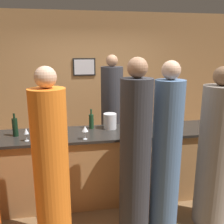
% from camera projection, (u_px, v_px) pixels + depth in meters
% --- Properties ---
extents(ground_plane, '(14.00, 14.00, 0.00)m').
position_uv_depth(ground_plane, '(107.00, 196.00, 3.65)').
color(ground_plane, brown).
extents(back_wall, '(8.00, 0.08, 2.80)m').
position_uv_depth(back_wall, '(93.00, 84.00, 5.06)').
color(back_wall, '#A37547').
rests_on(back_wall, ground_plane).
extents(bar_counter, '(3.30, 0.68, 0.99)m').
position_uv_depth(bar_counter, '(107.00, 165.00, 3.53)').
color(bar_counter, '#B27F4C').
rests_on(bar_counter, ground_plane).
extents(bartender, '(0.37, 0.37, 2.01)m').
position_uv_depth(bartender, '(112.00, 118.00, 4.30)').
color(bartender, '#2D2D33').
rests_on(bartender, ground_plane).
extents(guest_0, '(0.36, 0.36, 1.94)m').
position_uv_depth(guest_0, '(51.00, 169.00, 2.53)').
color(guest_0, orange).
rests_on(guest_0, ground_plane).
extents(guest_1, '(0.34, 0.34, 2.01)m').
position_uv_depth(guest_1, '(135.00, 158.00, 2.68)').
color(guest_1, '#2D2D33').
rests_on(guest_1, ground_plane).
extents(guest_2, '(0.33, 0.33, 1.97)m').
position_uv_depth(guest_2, '(166.00, 154.00, 2.84)').
color(guest_2, '#4C6B93').
rests_on(guest_2, ground_plane).
extents(guest_3, '(0.39, 0.39, 1.91)m').
position_uv_depth(guest_3, '(215.00, 155.00, 2.93)').
color(guest_3, gray).
rests_on(guest_3, ground_plane).
extents(wine_bottle_0, '(0.07, 0.07, 0.28)m').
position_uv_depth(wine_bottle_0, '(91.00, 121.00, 3.53)').
color(wine_bottle_0, '#19381E').
rests_on(wine_bottle_0, bar_counter).
extents(wine_bottle_1, '(0.07, 0.07, 0.30)m').
position_uv_depth(wine_bottle_1, '(15.00, 127.00, 3.21)').
color(wine_bottle_1, black).
rests_on(wine_bottle_1, bar_counter).
extents(ice_bucket, '(0.18, 0.18, 0.22)m').
position_uv_depth(ice_bucket, '(110.00, 121.00, 3.53)').
color(ice_bucket, silver).
rests_on(ice_bucket, bar_counter).
extents(wine_glass_0, '(0.08, 0.08, 0.16)m').
position_uv_depth(wine_glass_0, '(39.00, 132.00, 3.03)').
color(wine_glass_0, silver).
rests_on(wine_glass_0, bar_counter).
extents(wine_glass_1, '(0.06, 0.06, 0.16)m').
position_uv_depth(wine_glass_1, '(26.00, 132.00, 3.04)').
color(wine_glass_1, silver).
rests_on(wine_glass_1, bar_counter).
extents(wine_glass_2, '(0.07, 0.07, 0.16)m').
position_uv_depth(wine_glass_2, '(134.00, 123.00, 3.41)').
color(wine_glass_2, silver).
rests_on(wine_glass_2, bar_counter).
extents(wine_glass_3, '(0.07, 0.07, 0.16)m').
position_uv_depth(wine_glass_3, '(180.00, 124.00, 3.33)').
color(wine_glass_3, silver).
rests_on(wine_glass_3, bar_counter).
extents(wine_glass_5, '(0.08, 0.08, 0.18)m').
position_uv_depth(wine_glass_5, '(213.00, 120.00, 3.50)').
color(wine_glass_5, silver).
rests_on(wine_glass_5, bar_counter).
extents(wine_glass_6, '(0.08, 0.08, 0.17)m').
position_uv_depth(wine_glass_6, '(85.00, 129.00, 3.09)').
color(wine_glass_6, silver).
rests_on(wine_glass_6, bar_counter).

